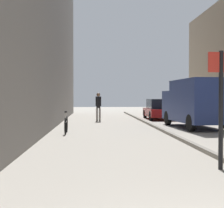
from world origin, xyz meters
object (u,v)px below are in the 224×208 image
(parked_car, at_px, (159,109))
(pedestrian_main_foreground, at_px, (98,105))
(delivery_van, at_px, (195,102))
(street_sign_post, at_px, (221,99))
(bicycle_leaning, at_px, (66,125))

(parked_car, bearing_deg, pedestrian_main_foreground, -158.16)
(pedestrian_main_foreground, xyz_separation_m, parked_car, (4.38, 1.69, -0.37))
(delivery_van, relative_size, street_sign_post, 2.08)
(delivery_van, bearing_deg, parked_car, 90.54)
(pedestrian_main_foreground, xyz_separation_m, street_sign_post, (2.44, -15.21, 0.47))
(street_sign_post, distance_m, bicycle_leaning, 8.79)
(parked_car, distance_m, street_sign_post, 17.03)
(bicycle_leaning, bearing_deg, street_sign_post, -64.07)
(delivery_van, height_order, bicycle_leaning, delivery_van)
(street_sign_post, bearing_deg, delivery_van, -109.22)
(street_sign_post, bearing_deg, bicycle_leaning, -68.16)
(bicycle_leaning, bearing_deg, pedestrian_main_foreground, 77.14)
(pedestrian_main_foreground, bearing_deg, parked_car, 26.98)
(delivery_van, distance_m, bicycle_leaning, 6.89)
(parked_car, height_order, bicycle_leaning, parked_car)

